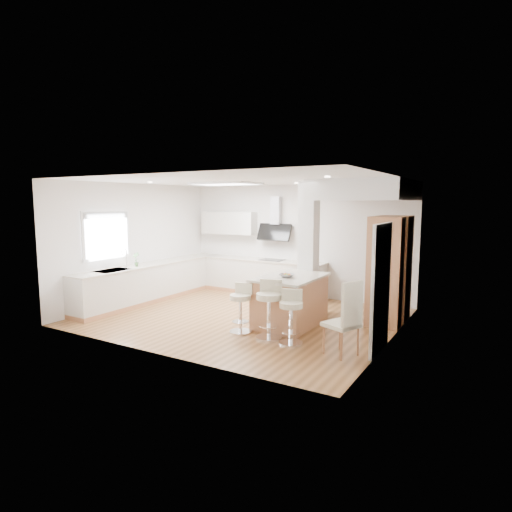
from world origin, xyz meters
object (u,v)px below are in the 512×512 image
Objects in this scene: bar_stool_a at (241,305)px; bar_stool_b at (269,306)px; peninsula at (290,300)px; dining_chair at (347,316)px; bar_stool_c at (291,314)px.

bar_stool_a is 0.88× the size of bar_stool_b.
peninsula is at bearing 52.71° from bar_stool_a.
bar_stool_a is at bearing -122.48° from peninsula.
peninsula is at bearing 166.13° from dining_chair.
dining_chair is (1.46, -0.20, 0.06)m from bar_stool_b.
dining_chair is (2.06, -0.23, 0.13)m from bar_stool_a.
dining_chair reaches higher than bar_stool_a.
bar_stool_c is at bearing -63.45° from peninsula.
bar_stool_b is 0.85× the size of dining_chair.
dining_chair is at bearing -11.11° from bar_stool_a.
bar_stool_a is at bearing -163.35° from dining_chair.
peninsula is 1.55× the size of bar_stool_b.
bar_stool_c is (0.45, -0.06, -0.06)m from bar_stool_b.
dining_chair is at bearing -28.46° from bar_stool_c.
peninsula is 1.76× the size of bar_stool_a.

